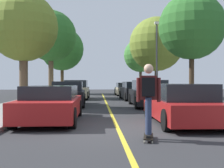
{
  "coord_description": "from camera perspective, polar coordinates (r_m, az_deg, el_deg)",
  "views": [
    {
      "loc": [
        -0.64,
        -8.18,
        1.42
      ],
      "look_at": [
        0.18,
        6.75,
        1.27
      ],
      "focal_mm": 45.14,
      "sensor_mm": 36.0,
      "label": 1
    }
  ],
  "objects": [
    {
      "name": "center_line",
      "position": [
        12.28,
        -0.15,
        -6.06
      ],
      "size": [
        0.12,
        39.2,
        0.01
      ],
      "primitive_type": "cube",
      "color": "gold",
      "rests_on": "ground"
    },
    {
      "name": "street_tree_left_far",
      "position": [
        32.03,
        -10.07,
        6.98
      ],
      "size": [
        4.79,
        4.79,
        7.26
      ],
      "color": "#4C3823",
      "rests_on": "sidewalk_left"
    },
    {
      "name": "parked_car_left_near",
      "position": [
        16.43,
        -8.76,
        -1.95
      ],
      "size": [
        1.98,
        4.46,
        1.41
      ],
      "color": "black",
      "rests_on": "ground"
    },
    {
      "name": "ground",
      "position": [
        8.33,
        1.31,
        -9.25
      ],
      "size": [
        80.0,
        80.0,
        0.0
      ],
      "primitive_type": "plane",
      "color": "#2D2D30"
    },
    {
      "name": "street_tree_right_nearest",
      "position": [
        15.98,
        15.84,
        11.11
      ],
      "size": [
        3.55,
        3.55,
        6.0
      ],
      "color": "#3D2D1E",
      "rests_on": "sidewalk_right"
    },
    {
      "name": "street_tree_left_near",
      "position": [
        24.49,
        -12.28,
        9.45
      ],
      "size": [
        4.27,
        4.27,
        7.22
      ],
      "color": "brown",
      "rests_on": "sidewalk_left"
    },
    {
      "name": "parked_car_right_farthest",
      "position": [
        28.19,
        2.71,
        -1.03
      ],
      "size": [
        1.96,
        4.49,
        1.27
      ],
      "color": "#BCAD89",
      "rests_on": "ground"
    },
    {
      "name": "skateboard",
      "position": [
        6.95,
        7.4,
        -10.5
      ],
      "size": [
        0.38,
        0.87,
        0.1
      ],
      "color": "black",
      "rests_on": "ground"
    },
    {
      "name": "fire_hydrant",
      "position": [
        16.11,
        12.64,
        -2.77
      ],
      "size": [
        0.2,
        0.2,
        0.7
      ],
      "color": "#B2140F",
      "rests_on": "sidewalk_right"
    },
    {
      "name": "parked_car_right_near",
      "position": [
        15.85,
        7.32,
        -1.92
      ],
      "size": [
        1.86,
        4.46,
        1.48
      ],
      "color": "black",
      "rests_on": "ground"
    },
    {
      "name": "parked_car_left_nearest",
      "position": [
        10.16,
        -12.26,
        -3.92
      ],
      "size": [
        1.99,
        4.39,
        1.26
      ],
      "color": "maroon",
      "rests_on": "ground"
    },
    {
      "name": "street_tree_left_nearest",
      "position": [
        15.74,
        -17.5,
        10.85
      ],
      "size": [
        3.61,
        3.61,
        5.93
      ],
      "color": "brown",
      "rests_on": "sidewalk_left"
    },
    {
      "name": "parked_car_right_nearest",
      "position": [
        9.81,
        13.98,
        -3.96
      ],
      "size": [
        2.04,
        4.5,
        1.33
      ],
      "color": "maroon",
      "rests_on": "ground"
    },
    {
      "name": "street_tree_right_near",
      "position": [
        24.56,
        8.96,
        7.96
      ],
      "size": [
        4.63,
        4.63,
        6.76
      ],
      "color": "brown",
      "rests_on": "sidewalk_right"
    },
    {
      "name": "parked_car_left_far",
      "position": [
        22.48,
        -7.24,
        -1.19
      ],
      "size": [
        2.03,
        4.15,
        1.5
      ],
      "color": "#BCAD89",
      "rests_on": "ground"
    },
    {
      "name": "streetlamp",
      "position": [
        22.01,
        9.05,
        5.91
      ],
      "size": [
        0.36,
        0.24,
        5.85
      ],
      "color": "#38383D",
      "rests_on": "sidewalk_right"
    },
    {
      "name": "street_tree_right_far",
      "position": [
        32.96,
        5.8,
        5.76
      ],
      "size": [
        3.88,
        3.88,
        6.21
      ],
      "color": "brown",
      "rests_on": "sidewalk_right"
    },
    {
      "name": "skateboarder",
      "position": [
        6.8,
        7.41,
        -2.21
      ],
      "size": [
        0.59,
        0.71,
        1.73
      ],
      "color": "black",
      "rests_on": "skateboard"
    },
    {
      "name": "parked_car_right_far",
      "position": [
        21.42,
        4.58,
        -1.41
      ],
      "size": [
        2.05,
        4.44,
        1.38
      ],
      "color": "black",
      "rests_on": "ground"
    }
  ]
}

